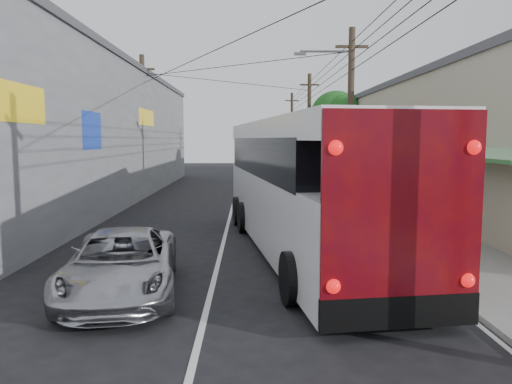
{
  "coord_description": "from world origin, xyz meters",
  "views": [
    {
      "loc": [
        0.83,
        -8.67,
        3.29
      ],
      "look_at": [
        1.05,
        7.89,
        1.52
      ],
      "focal_mm": 35.0,
      "sensor_mm": 36.0,
      "label": 1
    }
  ],
  "objects_px": {
    "jeepney": "(121,264)",
    "parked_car_mid": "(298,182)",
    "parked_suv": "(329,196)",
    "pedestrian_near": "(343,189)",
    "coach_bus": "(303,184)",
    "pedestrian_far": "(391,191)",
    "parked_car_far": "(287,171)"
  },
  "relations": [
    {
      "from": "jeepney",
      "to": "parked_car_mid",
      "type": "distance_m",
      "value": 20.92
    },
    {
      "from": "parked_car_mid",
      "to": "parked_suv",
      "type": "bearing_deg",
      "value": -86.46
    },
    {
      "from": "parked_suv",
      "to": "pedestrian_near",
      "type": "bearing_deg",
      "value": 73.08
    },
    {
      "from": "parked_suv",
      "to": "parked_car_mid",
      "type": "height_order",
      "value": "parked_suv"
    },
    {
      "from": "parked_car_mid",
      "to": "pedestrian_near",
      "type": "bearing_deg",
      "value": -75.76
    },
    {
      "from": "jeepney",
      "to": "coach_bus",
      "type": "bearing_deg",
      "value": 36.23
    },
    {
      "from": "coach_bus",
      "to": "pedestrian_far",
      "type": "xyz_separation_m",
      "value": [
        4.92,
        8.07,
        -1.06
      ]
    },
    {
      "from": "coach_bus",
      "to": "parked_suv",
      "type": "distance_m",
      "value": 7.6
    },
    {
      "from": "jeepney",
      "to": "pedestrian_far",
      "type": "distance_m",
      "value": 15.24
    },
    {
      "from": "pedestrian_near",
      "to": "parked_suv",
      "type": "bearing_deg",
      "value": 40.96
    },
    {
      "from": "jeepney",
      "to": "pedestrian_near",
      "type": "bearing_deg",
      "value": 54.36
    },
    {
      "from": "parked_suv",
      "to": "parked_car_far",
      "type": "distance_m",
      "value": 17.43
    },
    {
      "from": "coach_bus",
      "to": "parked_car_mid",
      "type": "height_order",
      "value": "coach_bus"
    },
    {
      "from": "pedestrian_near",
      "to": "pedestrian_far",
      "type": "distance_m",
      "value": 2.45
    },
    {
      "from": "pedestrian_far",
      "to": "parked_car_far",
      "type": "bearing_deg",
      "value": -43.65
    },
    {
      "from": "jeepney",
      "to": "parked_car_mid",
      "type": "bearing_deg",
      "value": 66.55
    },
    {
      "from": "pedestrian_near",
      "to": "pedestrian_far",
      "type": "bearing_deg",
      "value": 116.52
    },
    {
      "from": "parked_car_far",
      "to": "pedestrian_near",
      "type": "relative_size",
      "value": 3.25
    },
    {
      "from": "parked_suv",
      "to": "coach_bus",
      "type": "bearing_deg",
      "value": -96.96
    },
    {
      "from": "parked_car_mid",
      "to": "parked_car_far",
      "type": "distance_m",
      "value": 8.65
    },
    {
      "from": "jeepney",
      "to": "parked_car_far",
      "type": "bearing_deg",
      "value": 71.13
    },
    {
      "from": "parked_suv",
      "to": "jeepney",
      "type": "bearing_deg",
      "value": -110.64
    },
    {
      "from": "coach_bus",
      "to": "pedestrian_far",
      "type": "relative_size",
      "value": 8.45
    },
    {
      "from": "jeepney",
      "to": "parked_car_mid",
      "type": "relative_size",
      "value": 1.22
    },
    {
      "from": "parked_car_mid",
      "to": "parked_car_far",
      "type": "relative_size",
      "value": 0.82
    },
    {
      "from": "coach_bus",
      "to": "jeepney",
      "type": "distance_m",
      "value": 6.05
    },
    {
      "from": "pedestrian_near",
      "to": "pedestrian_far",
      "type": "height_order",
      "value": "pedestrian_far"
    },
    {
      "from": "parked_car_far",
      "to": "pedestrian_near",
      "type": "height_order",
      "value": "pedestrian_near"
    },
    {
      "from": "parked_car_mid",
      "to": "pedestrian_far",
      "type": "height_order",
      "value": "pedestrian_far"
    },
    {
      "from": "parked_car_far",
      "to": "pedestrian_near",
      "type": "xyz_separation_m",
      "value": [
        1.6,
        -15.06,
        0.07
      ]
    },
    {
      "from": "parked_suv",
      "to": "parked_car_mid",
      "type": "distance_m",
      "value": 8.79
    },
    {
      "from": "parked_car_mid",
      "to": "pedestrian_near",
      "type": "relative_size",
      "value": 2.66
    }
  ]
}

